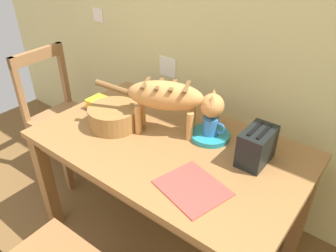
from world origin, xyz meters
name	(u,v)px	position (x,y,z in m)	size (l,w,h in m)	color
wall_rear	(223,12)	(0.00, 2.20, 1.25)	(4.47, 0.11, 2.50)	beige
dining_table	(168,156)	(0.08, 1.59, 0.63)	(1.39, 0.83, 0.72)	olive
cat	(172,99)	(0.04, 1.67, 0.93)	(0.63, 0.33, 0.29)	#CA8A4A
saucer_bowl	(210,135)	(0.23, 1.76, 0.73)	(0.21, 0.21, 0.03)	teal
coffee_mug	(211,126)	(0.23, 1.76, 0.79)	(0.13, 0.08, 0.09)	#3278C7
magazine	(192,188)	(0.38, 1.38, 0.72)	(0.28, 0.24, 0.01)	#DC453D
book_stack	(101,104)	(-0.45, 1.61, 0.75)	(0.17, 0.13, 0.07)	#8E50A2
wicker_basket	(114,116)	(-0.25, 1.53, 0.78)	(0.28, 0.28, 0.11)	olive
toaster	(257,146)	(0.50, 1.72, 0.81)	(0.12, 0.20, 0.18)	black
wooden_chair_far	(61,116)	(-0.99, 1.67, 0.46)	(0.44, 0.44, 0.93)	#966940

